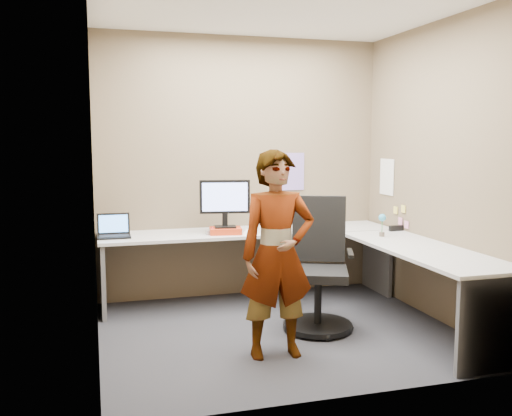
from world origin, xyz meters
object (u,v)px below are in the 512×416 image
object	(u,v)px
desk	(311,253)
office_chair	(318,276)
monitor	(225,200)
person	(277,254)

from	to	relation	value
desk	office_chair	distance (m)	0.40
monitor	person	distance (m)	1.40
desk	monitor	size ratio (longest dim) A/B	6.11
desk	person	bearing A→B (deg)	-125.20
desk	person	world-z (taller)	person
monitor	office_chair	bearing A→B (deg)	-44.65
desk	office_chair	xyz separation A→B (m)	(-0.08, -0.38, -0.13)
monitor	person	bearing A→B (deg)	-77.18
monitor	office_chair	xyz separation A→B (m)	(0.63, -0.86, -0.60)
person	office_chair	bearing A→B (deg)	44.71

